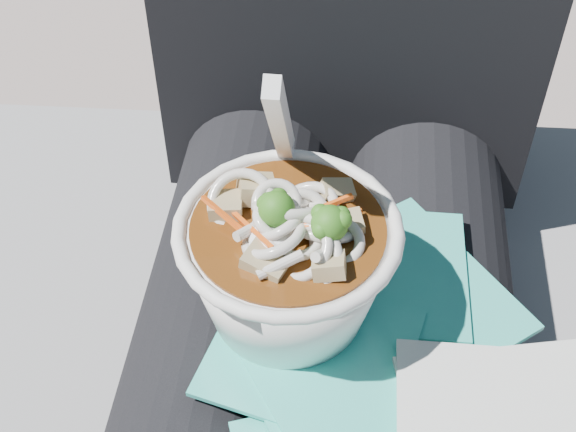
# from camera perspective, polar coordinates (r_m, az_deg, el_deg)

# --- Properties ---
(stone_ledge) EXTENTS (1.02, 0.54, 0.44)m
(stone_ledge) POSITION_cam_1_polar(r_m,az_deg,el_deg) (0.95, 2.60, -13.14)
(stone_ledge) COLOR slate
(stone_ledge) RESTS_ON ground
(lap) EXTENTS (0.30, 0.48, 0.14)m
(lap) POSITION_cam_1_polar(r_m,az_deg,el_deg) (0.63, 2.42, -11.44)
(lap) COLOR black
(lap) RESTS_ON stone_ledge
(person_body) EXTENTS (0.34, 0.94, 0.98)m
(person_body) POSITION_cam_1_polar(r_m,az_deg,el_deg) (0.66, 3.13, -3.32)
(person_body) COLOR black
(person_body) RESTS_ON ground
(plastic_bag) EXTENTS (0.24, 0.30, 0.01)m
(plastic_bag) POSITION_cam_1_polar(r_m,az_deg,el_deg) (0.56, 4.48, -8.25)
(plastic_bag) COLOR #2AB0A0
(plastic_bag) RESTS_ON lap
(udon_bowl) EXTENTS (0.18, 0.18, 0.19)m
(udon_bowl) POSITION_cam_1_polar(r_m,az_deg,el_deg) (0.52, 0.03, -2.89)
(udon_bowl) COLOR white
(udon_bowl) RESTS_ON plastic_bag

